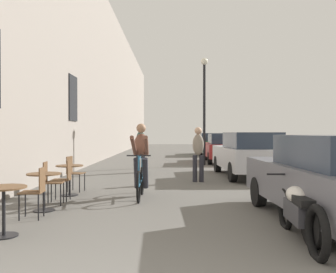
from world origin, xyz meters
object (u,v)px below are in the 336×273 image
object	(u,v)px
pedestrian_mid	(141,146)
cafe_chair_mid_toward_street	(36,189)
cyclist_on_bicycle	(141,162)
parked_motorcycle	(299,212)
cafe_chair_far_toward_street	(64,177)
parked_car_nearest	(330,178)
cafe_table_far	(70,174)
cafe_table_mid	(44,184)
cafe_chair_far_toward_wall	(73,171)
parked_car_fourth	(211,144)
parked_car_second	(248,154)
cafe_chair_mid_toward_wall	(50,180)
street_lamp	(204,97)
pedestrian_near	(198,151)
parked_car_third	(223,148)
cafe_table_near	(4,200)

from	to	relation	value
pedestrian_mid	cafe_chair_mid_toward_street	bearing A→B (deg)	-99.53
cyclist_on_bicycle	parked_motorcycle	size ratio (longest dim) A/B	0.82
cafe_chair_far_toward_street	parked_car_nearest	xyz separation A→B (m)	(4.94, -1.99, 0.24)
cafe_table_far	cafe_chair_far_toward_street	size ratio (longest dim) A/B	0.81
cafe_table_mid	parked_motorcycle	xyz separation A→B (m)	(4.20, -1.91, -0.12)
cafe_chair_far_toward_wall	pedestrian_mid	world-z (taller)	pedestrian_mid
cafe_table_mid	parked_car_fourth	world-z (taller)	parked_car_fourth
parked_car_nearest	parked_car_second	xyz separation A→B (m)	(0.02, 6.37, 0.02)
cafe_chair_mid_toward_wall	parked_car_fourth	bearing A→B (deg)	72.84
parked_motorcycle	street_lamp	bearing A→B (deg)	91.16
pedestrian_near	parked_motorcycle	world-z (taller)	pedestrian_near
parked_car_fourth	parked_motorcycle	bearing A→B (deg)	-92.65
pedestrian_mid	parked_car_nearest	size ratio (longest dim) A/B	0.43
street_lamp	pedestrian_near	bearing A→B (deg)	-97.12
cafe_table_far	cyclist_on_bicycle	distance (m)	1.75
pedestrian_mid	parked_car_third	bearing A→B (deg)	50.99
cafe_table_far	street_lamp	distance (m)	9.32
cyclist_on_bicycle	parked_car_second	world-z (taller)	cyclist_on_bicycle
cafe_table_far	cyclist_on_bicycle	xyz separation A→B (m)	(1.72, -0.22, 0.29)
pedestrian_near	pedestrian_mid	size ratio (longest dim) A/B	0.94
pedestrian_mid	cafe_table_mid	bearing A→B (deg)	-101.01
cafe_table_near	pedestrian_near	xyz separation A→B (m)	(3.24, 5.85, 0.41)
cafe_table_mid	parked_car_nearest	size ratio (longest dim) A/B	0.17
pedestrian_near	parked_car_third	xyz separation A→B (m)	(1.79, 7.18, -0.19)
cafe_chair_mid_toward_street	cafe_chair_mid_toward_wall	bearing A→B (deg)	97.10
cafe_table_far	cafe_chair_far_toward_wall	bearing A→B (deg)	96.93
pedestrian_mid	street_lamp	size ratio (longest dim) A/B	0.36
pedestrian_near	cafe_chair_far_toward_street	bearing A→B (deg)	-135.51
cafe_table_mid	cafe_chair_mid_toward_wall	size ratio (longest dim) A/B	0.81
cafe_chair_far_toward_street	cafe_table_near	bearing A→B (deg)	-91.60
cafe_table_near	parked_car_nearest	size ratio (longest dim) A/B	0.17
cafe_table_far	parked_car_fourth	size ratio (longest dim) A/B	0.18
cafe_table_far	parked_car_third	xyz separation A→B (m)	(5.03, 9.61, 0.22)
cafe_chair_mid_toward_wall	pedestrian_near	bearing A→B (deg)	46.67
parked_car_nearest	cafe_table_near	bearing A→B (deg)	-171.49
cyclist_on_bicycle	parked_car_fourth	distance (m)	16.18
cafe_chair_mid_toward_wall	cafe_table_far	size ratio (longest dim) A/B	1.24
parked_car_fourth	parked_motorcycle	size ratio (longest dim) A/B	1.91
cafe_chair_mid_toward_street	parked_car_nearest	world-z (taller)	parked_car_nearest
cyclist_on_bicycle	cafe_table_mid	bearing A→B (deg)	-139.12
cafe_chair_far_toward_wall	parked_motorcycle	size ratio (longest dim) A/B	0.41
cafe_chair_far_toward_street	parked_car_third	xyz separation A→B (m)	(4.96, 10.29, 0.23)
cafe_chair_mid_toward_wall	parked_car_nearest	bearing A→B (deg)	-17.07
pedestrian_near	parked_car_nearest	bearing A→B (deg)	-70.83
cafe_chair_mid_toward_street	cafe_chair_mid_toward_wall	size ratio (longest dim) A/B	1.00
cafe_chair_far_toward_street	parked_car_third	bearing A→B (deg)	64.29
pedestrian_near	pedestrian_mid	world-z (taller)	pedestrian_mid
pedestrian_near	pedestrian_mid	distance (m)	3.22
cafe_chair_mid_toward_wall	cyclist_on_bicycle	distance (m)	2.04
cafe_chair_mid_toward_street	cafe_chair_mid_toward_wall	world-z (taller)	same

